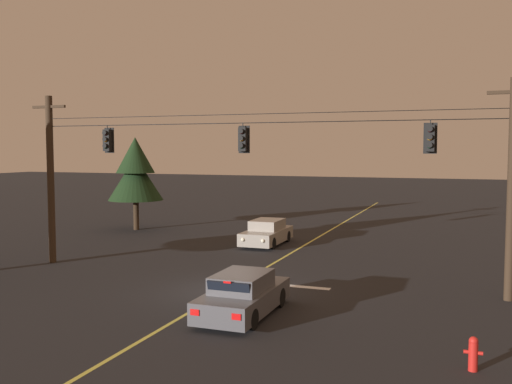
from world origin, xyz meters
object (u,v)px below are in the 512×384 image
car_waiting_near_lane (243,295)px  fire_hydrant (473,353)px  car_oncoming_lead (267,233)px  tree_verge_near (136,172)px  traffic_light_centre (430,138)px  traffic_light_left_inner (243,139)px  traffic_light_leftmost (107,140)px

car_waiting_near_lane → fire_hydrant: car_waiting_near_lane is taller
car_oncoming_lead → tree_verge_near: bearing=165.4°
traffic_light_centre → car_waiting_near_lane: 8.83m
tree_verge_near → fire_hydrant: 27.76m
traffic_light_left_inner → car_waiting_near_lane: bearing=-68.3°
traffic_light_left_inner → car_waiting_near_lane: size_ratio=0.28×
traffic_light_centre → car_oncoming_lead: (-9.12, 8.25, -5.06)m
car_waiting_near_lane → car_oncoming_lead: bearing=106.1°
fire_hydrant → traffic_light_left_inner: bearing=140.4°
traffic_light_leftmost → fire_hydrant: size_ratio=1.45×
traffic_light_centre → traffic_light_left_inner: bearing=180.0°
traffic_light_leftmost → traffic_light_left_inner: 6.48m
traffic_light_left_inner → car_oncoming_lead: bearing=102.7°
car_oncoming_lead → car_waiting_near_lane: bearing=-73.9°
traffic_light_leftmost → fire_hydrant: (15.30, -7.29, -5.26)m
car_oncoming_lead → fire_hydrant: car_oncoming_lead is taller
traffic_light_centre → car_waiting_near_lane: traffic_light_centre is taller
traffic_light_leftmost → car_waiting_near_lane: bearing=-30.2°
traffic_light_left_inner → fire_hydrant: size_ratio=1.45×
car_waiting_near_lane → traffic_light_left_inner: bearing=111.7°
traffic_light_leftmost → tree_verge_near: 12.30m
tree_verge_near → traffic_light_left_inner: bearing=-42.4°
traffic_light_left_inner → tree_verge_near: bearing=137.6°
traffic_light_leftmost → traffic_light_centre: same height
traffic_light_centre → car_waiting_near_lane: (-5.32, -4.91, -5.06)m
traffic_light_leftmost → tree_verge_near: size_ratio=0.20×
car_waiting_near_lane → fire_hydrant: 7.27m
traffic_light_leftmost → tree_verge_near: bearing=116.5°
car_waiting_near_lane → tree_verge_near: tree_verge_near is taller
traffic_light_centre → tree_verge_near: size_ratio=0.20×
traffic_light_left_inner → traffic_light_centre: (7.27, 0.00, 0.00)m
tree_verge_near → fire_hydrant: (20.73, -18.16, -3.38)m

